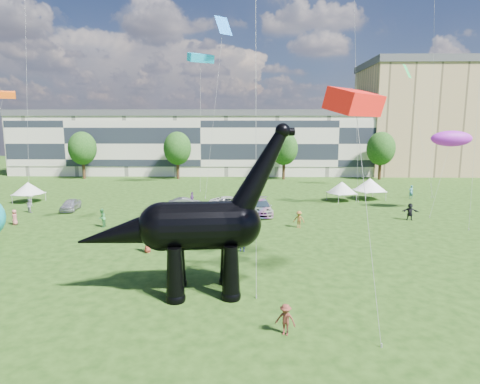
{
  "coord_description": "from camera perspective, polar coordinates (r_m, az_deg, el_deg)",
  "views": [
    {
      "loc": [
        1.33,
        -22.26,
        10.03
      ],
      "look_at": [
        0.7,
        8.0,
        5.0
      ],
      "focal_mm": 30.0,
      "sensor_mm": 36.0,
      "label": 1
    }
  ],
  "objects": [
    {
      "name": "dinosaur_sculpture",
      "position": [
        24.02,
        -6.74,
        -5.19
      ],
      "size": [
        12.99,
        3.98,
        10.57
      ],
      "rotation": [
        0.0,
        0.0,
        0.12
      ],
      "color": "black",
      "rests_on": "ground"
    },
    {
      "name": "car_grey",
      "position": [
        49.4,
        -7.74,
        -1.58
      ],
      "size": [
        4.25,
        2.25,
        1.33
      ],
      "primitive_type": "imported",
      "rotation": [
        0.0,
        0.0,
        1.79
      ],
      "color": "slate",
      "rests_on": "ground"
    },
    {
      "name": "gazebo_far",
      "position": [
        57.65,
        17.98,
        1.01
      ],
      "size": [
        5.18,
        5.18,
        2.91
      ],
      "rotation": [
        0.0,
        0.0,
        0.29
      ],
      "color": "white",
      "rests_on": "ground"
    },
    {
      "name": "tree_mid_left",
      "position": [
        76.52,
        -8.91,
        6.52
      ],
      "size": [
        5.2,
        5.2,
        9.44
      ],
      "color": "#382314",
      "rests_on": "ground"
    },
    {
      "name": "ground",
      "position": [
        24.45,
        -2.1,
        -14.79
      ],
      "size": [
        220.0,
        220.0,
        0.0
      ],
      "primitive_type": "plane",
      "color": "#16330C",
      "rests_on": "ground"
    },
    {
      "name": "gazebo_near",
      "position": [
        55.33,
        14.27,
        0.64
      ],
      "size": [
        4.89,
        4.89,
        2.63
      ],
      "rotation": [
        0.0,
        0.0,
        0.38
      ],
      "color": "silver",
      "rests_on": "ground"
    },
    {
      "name": "gazebo_left",
      "position": [
        59.79,
        -27.89,
        0.49
      ],
      "size": [
        4.37,
        4.37,
        2.66
      ],
      "rotation": [
        0.0,
        0.0,
        -0.16
      ],
      "color": "silver",
      "rests_on": "ground"
    },
    {
      "name": "kites",
      "position": [
        44.3,
        13.71,
        13.98
      ],
      "size": [
        58.16,
        49.41,
        30.42
      ],
      "color": "red",
      "rests_on": "ground"
    },
    {
      "name": "car_dark",
      "position": [
        45.73,
        3.0,
        -2.18
      ],
      "size": [
        2.76,
        5.92,
        1.67
      ],
      "primitive_type": "imported",
      "rotation": [
        0.0,
        0.0,
        0.07
      ],
      "color": "#595960",
      "rests_on": "ground"
    },
    {
      "name": "visitors",
      "position": [
        39.95,
        -0.69,
        -3.83
      ],
      "size": [
        48.99,
        38.07,
        1.87
      ],
      "color": "teal",
      "rests_on": "ground"
    },
    {
      "name": "car_silver",
      "position": [
        51.88,
        -22.96,
        -1.69
      ],
      "size": [
        2.08,
        4.23,
        1.39
      ],
      "primitive_type": "imported",
      "rotation": [
        0.0,
        0.0,
        0.11
      ],
      "color": "silver",
      "rests_on": "ground"
    },
    {
      "name": "terrace_row",
      "position": [
        84.87,
        -5.16,
        6.68
      ],
      "size": [
        78.0,
        11.0,
        12.0
      ],
      "primitive_type": "cube",
      "color": "beige",
      "rests_on": "ground"
    },
    {
      "name": "tree_far_left",
      "position": [
        81.61,
        -21.52,
        6.16
      ],
      "size": [
        5.2,
        5.2,
        9.44
      ],
      "color": "#382314",
      "rests_on": "ground"
    },
    {
      "name": "car_white",
      "position": [
        49.0,
        -1.34,
        -1.51
      ],
      "size": [
        5.44,
        2.87,
        1.46
      ],
      "primitive_type": "imported",
      "rotation": [
        0.0,
        0.0,
        1.66
      ],
      "color": "silver",
      "rests_on": "ground"
    },
    {
      "name": "apartment_block",
      "position": [
        95.45,
        25.43,
        9.12
      ],
      "size": [
        28.0,
        18.0,
        22.0
      ],
      "primitive_type": "cube",
      "color": "tan",
      "rests_on": "ground"
    },
    {
      "name": "tree_mid_right",
      "position": [
        75.65,
        6.28,
        6.55
      ],
      "size": [
        5.2,
        5.2,
        9.44
      ],
      "color": "#382314",
      "rests_on": "ground"
    },
    {
      "name": "tree_far_right",
      "position": [
        79.29,
        19.43,
        6.2
      ],
      "size": [
        5.2,
        5.2,
        9.44
      ],
      "color": "#382314",
      "rests_on": "ground"
    }
  ]
}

